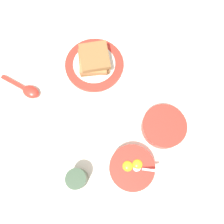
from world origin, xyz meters
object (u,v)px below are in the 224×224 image
toast_plate (95,64)px  toast_sandwich (94,59)px  egg_bowl (132,168)px  soup_spoon (27,90)px  drinking_cup (77,179)px  congee_bowl (164,126)px

toast_plate → toast_sandwich: 0.04m
toast_plate → egg_bowl: bearing=-88.6°
egg_bowl → toast_plate: bearing=91.4°
egg_bowl → soup_spoon: 0.46m
toast_sandwich → soup_spoon: size_ratio=0.98×
soup_spoon → drinking_cup: (0.10, -0.35, 0.02)m
toast_sandwich → congee_bowl: bearing=-62.7°
egg_bowl → soup_spoon: size_ratio=1.07×
egg_bowl → toast_sandwich: toast_sandwich is taller
egg_bowl → toast_plate: 0.40m
toast_sandwich → drinking_cup: (-0.17, -0.39, -0.01)m
soup_spoon → egg_bowl: bearing=-53.7°
egg_bowl → drinking_cup: bearing=173.7°
toast_sandwich → congee_bowl: size_ratio=0.91×
egg_bowl → toast_plate: size_ratio=0.67×
toast_sandwich → congee_bowl: toast_sandwich is taller
toast_sandwich → egg_bowl: bearing=-88.6°
congee_bowl → drinking_cup: bearing=-166.5°
toast_plate → drinking_cup: drinking_cup is taller
egg_bowl → drinking_cup: size_ratio=2.18×
drinking_cup → congee_bowl: bearing=13.5°
toast_plate → congee_bowl: 0.34m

